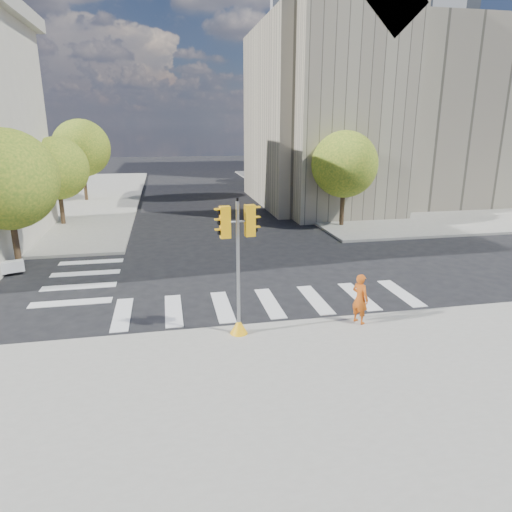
{
  "coord_description": "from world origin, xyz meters",
  "views": [
    {
      "loc": [
        -3.77,
        -17.67,
        6.54
      ],
      "look_at": [
        -0.77,
        -2.7,
        2.1
      ],
      "focal_mm": 32.0,
      "sensor_mm": 36.0,
      "label": 1
    }
  ],
  "objects_px": {
    "traffic_signal": "(238,279)",
    "photographer": "(360,299)",
    "lamp_near": "(330,152)",
    "lamp_far": "(282,144)"
  },
  "relations": [
    {
      "from": "lamp_far",
      "to": "traffic_signal",
      "type": "relative_size",
      "value": 1.87
    },
    {
      "from": "lamp_near",
      "to": "photographer",
      "type": "xyz_separation_m",
      "value": [
        -5.65,
        -18.6,
        -3.58
      ]
    },
    {
      "from": "lamp_near",
      "to": "lamp_far",
      "type": "distance_m",
      "value": 14.0
    },
    {
      "from": "traffic_signal",
      "to": "photographer",
      "type": "xyz_separation_m",
      "value": [
        4.06,
        0.03,
        -0.97
      ]
    },
    {
      "from": "photographer",
      "to": "lamp_far",
      "type": "bearing_deg",
      "value": -37.35
    },
    {
      "from": "traffic_signal",
      "to": "photographer",
      "type": "height_order",
      "value": "traffic_signal"
    },
    {
      "from": "lamp_far",
      "to": "traffic_signal",
      "type": "distance_m",
      "value": 34.14
    },
    {
      "from": "traffic_signal",
      "to": "photographer",
      "type": "relative_size",
      "value": 2.55
    },
    {
      "from": "lamp_far",
      "to": "lamp_near",
      "type": "bearing_deg",
      "value": -90.0
    },
    {
      "from": "lamp_near",
      "to": "lamp_far",
      "type": "bearing_deg",
      "value": 90.0
    }
  ]
}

